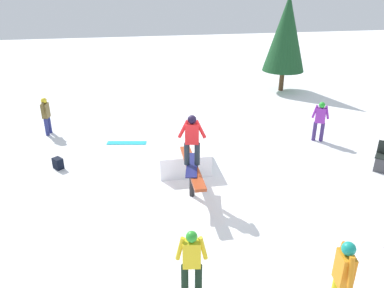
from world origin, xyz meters
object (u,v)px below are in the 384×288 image
(bystander_yellow, at_px, (192,261))
(backpack_on_snow, at_px, (58,163))
(rail_feature, at_px, (192,170))
(folding_chair, at_px, (383,157))
(bystander_brown, at_px, (46,114))
(pine_tree_near, at_px, (286,33))
(bystander_orange, at_px, (343,277))
(bystander_purple, at_px, (320,119))
(main_rider_on_rail, at_px, (192,141))
(loose_snowboard_cyan, at_px, (127,143))

(bystander_yellow, distance_m, backpack_on_snow, 6.44)
(bystander_yellow, height_order, backpack_on_snow, bystander_yellow)
(rail_feature, distance_m, folding_chair, 5.90)
(bystander_brown, bearing_deg, pine_tree_near, -57.46)
(bystander_orange, relative_size, bystander_purple, 1.08)
(rail_feature, bearing_deg, backpack_on_snow, -120.77)
(bystander_orange, relative_size, bystander_yellow, 1.10)
(bystander_orange, relative_size, backpack_on_snow, 4.55)
(main_rider_on_rail, xyz_separation_m, bystander_yellow, (3.36, -0.64, -0.79))
(bystander_purple, bearing_deg, main_rider_on_rail, -125.30)
(bystander_purple, bearing_deg, rail_feature, -125.30)
(folding_chair, bearing_deg, bystander_brown, -163.86)
(loose_snowboard_cyan, bearing_deg, pine_tree_near, 44.65)
(bystander_purple, distance_m, loose_snowboard_cyan, 6.80)
(bystander_yellow, bearing_deg, loose_snowboard_cyan, 106.85)
(bystander_yellow, relative_size, bystander_purple, 0.99)
(rail_feature, relative_size, bystander_brown, 1.74)
(loose_snowboard_cyan, distance_m, folding_chair, 8.26)
(bystander_yellow, height_order, folding_chair, bystander_yellow)
(backpack_on_snow, distance_m, pine_tree_near, 12.51)
(rail_feature, xyz_separation_m, bystander_orange, (4.27, 1.69, 0.11))
(rail_feature, height_order, backpack_on_snow, rail_feature)
(loose_snowboard_cyan, height_order, backpack_on_snow, backpack_on_snow)
(rail_feature, relative_size, main_rider_on_rail, 1.73)
(main_rider_on_rail, bearing_deg, bystander_purple, 131.50)
(main_rider_on_rail, xyz_separation_m, backpack_on_snow, (-2.28, -3.70, -1.41))
(bystander_brown, height_order, pine_tree_near, pine_tree_near)
(backpack_on_snow, bearing_deg, rail_feature, 19.74)
(bystander_brown, xyz_separation_m, folding_chair, (4.83, 10.30, -0.37))
(bystander_brown, xyz_separation_m, loose_snowboard_cyan, (1.40, 2.80, -0.77))
(bystander_purple, relative_size, folding_chair, 1.62)
(bystander_yellow, bearing_deg, bystander_purple, 56.24)
(rail_feature, bearing_deg, bystander_orange, 22.41)
(bystander_brown, bearing_deg, main_rider_on_rail, -127.30)
(bystander_yellow, xyz_separation_m, backpack_on_snow, (-5.63, -3.06, -0.62))
(bystander_orange, xyz_separation_m, bystander_yellow, (-0.91, -2.33, -0.08))
(rail_feature, height_order, main_rider_on_rail, main_rider_on_rail)
(bystander_orange, bearing_deg, backpack_on_snow, -130.11)
(bystander_yellow, relative_size, loose_snowboard_cyan, 1.03)
(main_rider_on_rail, height_order, loose_snowboard_cyan, main_rider_on_rail)
(bystander_orange, height_order, folding_chair, bystander_orange)
(backpack_on_snow, xyz_separation_m, pine_tree_near, (-6.90, 10.09, 2.68))
(rail_feature, xyz_separation_m, bystander_brown, (-5.21, -4.42, 0.02))
(bystander_yellow, relative_size, pine_tree_near, 0.30)
(bystander_orange, distance_m, bystander_yellow, 2.50)
(rail_feature, xyz_separation_m, bystander_purple, (-2.79, 5.06, 0.04))
(bystander_brown, relative_size, bystander_orange, 0.90)
(bystander_brown, height_order, bystander_yellow, bystander_yellow)
(bystander_yellow, relative_size, folding_chair, 1.60)
(folding_chair, bearing_deg, pine_tree_near, 127.97)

